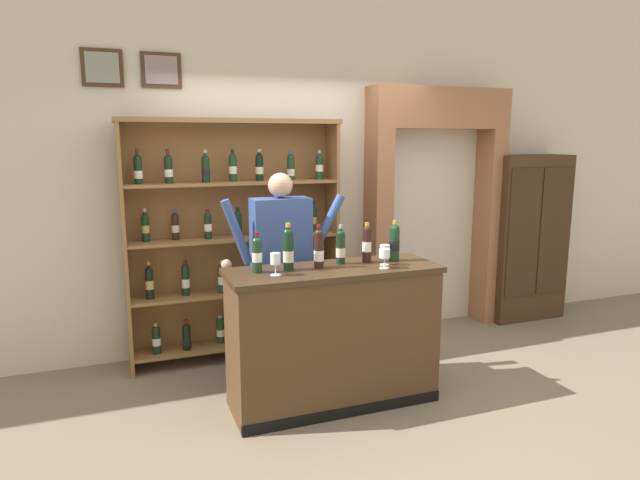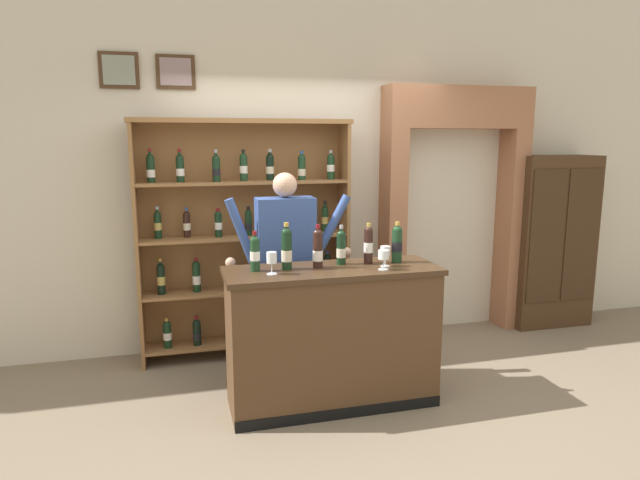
{
  "view_description": "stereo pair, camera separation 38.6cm",
  "coord_description": "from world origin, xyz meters",
  "px_view_note": "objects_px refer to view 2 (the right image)",
  "views": [
    {
      "loc": [
        -1.56,
        -3.58,
        1.95
      ],
      "look_at": [
        -0.17,
        0.11,
        1.22
      ],
      "focal_mm": 31.01,
      "sensor_mm": 36.0,
      "label": 1
    },
    {
      "loc": [
        -1.19,
        -3.7,
        1.95
      ],
      "look_at": [
        -0.17,
        0.11,
        1.22
      ],
      "focal_mm": 31.01,
      "sensor_mm": 36.0,
      "label": 2
    }
  ],
  "objects_px": {
    "tasting_bottle_rosso": "(287,248)",
    "tasting_bottle_riserva": "(318,248)",
    "tasting_bottle_bianco": "(341,247)",
    "wine_shelf": "(245,234)",
    "tasting_bottle_prosecco": "(368,244)",
    "tasting_counter": "(332,337)",
    "shopkeeper": "(286,253)",
    "wine_glass_right": "(384,256)",
    "tasting_bottle_brunello": "(397,243)",
    "side_cabinet": "(551,241)",
    "wine_glass_center": "(385,252)",
    "wine_glass_spare": "(272,259)",
    "tasting_bottle_grappa": "(255,253)"
  },
  "relations": [
    {
      "from": "tasting_counter",
      "to": "shopkeeper",
      "type": "bearing_deg",
      "value": 114.41
    },
    {
      "from": "tasting_bottle_grappa",
      "to": "wine_glass_spare",
      "type": "relative_size",
      "value": 1.83
    },
    {
      "from": "wine_shelf",
      "to": "tasting_bottle_bianco",
      "type": "distance_m",
      "value": 1.2
    },
    {
      "from": "shopkeeper",
      "to": "tasting_bottle_grappa",
      "type": "bearing_deg",
      "value": -123.99
    },
    {
      "from": "tasting_bottle_riserva",
      "to": "tasting_bottle_brunello",
      "type": "bearing_deg",
      "value": 1.53
    },
    {
      "from": "side_cabinet",
      "to": "tasting_bottle_rosso",
      "type": "distance_m",
      "value": 3.24
    },
    {
      "from": "tasting_bottle_bianco",
      "to": "tasting_bottle_brunello",
      "type": "height_order",
      "value": "tasting_bottle_brunello"
    },
    {
      "from": "wine_glass_right",
      "to": "tasting_counter",
      "type": "bearing_deg",
      "value": 157.21
    },
    {
      "from": "tasting_bottle_prosecco",
      "to": "wine_glass_center",
      "type": "relative_size",
      "value": 2.0
    },
    {
      "from": "side_cabinet",
      "to": "tasting_bottle_brunello",
      "type": "distance_m",
      "value": 2.47
    },
    {
      "from": "tasting_bottle_riserva",
      "to": "tasting_bottle_bianco",
      "type": "xyz_separation_m",
      "value": [
        0.19,
        0.06,
        -0.01
      ]
    },
    {
      "from": "tasting_bottle_bianco",
      "to": "wine_glass_right",
      "type": "xyz_separation_m",
      "value": [
        0.24,
        -0.24,
        -0.03
      ]
    },
    {
      "from": "side_cabinet",
      "to": "tasting_bottle_bianco",
      "type": "distance_m",
      "value": 2.83
    },
    {
      "from": "tasting_counter",
      "to": "tasting_bottle_grappa",
      "type": "bearing_deg",
      "value": 174.08
    },
    {
      "from": "shopkeeper",
      "to": "tasting_bottle_grappa",
      "type": "xyz_separation_m",
      "value": [
        -0.31,
        -0.46,
        0.11
      ]
    },
    {
      "from": "shopkeeper",
      "to": "wine_glass_right",
      "type": "xyz_separation_m",
      "value": [
        0.57,
        -0.66,
        0.08
      ]
    },
    {
      "from": "tasting_bottle_rosso",
      "to": "tasting_bottle_riserva",
      "type": "height_order",
      "value": "tasting_bottle_rosso"
    },
    {
      "from": "wine_shelf",
      "to": "tasting_bottle_riserva",
      "type": "xyz_separation_m",
      "value": [
        0.38,
        -1.11,
        0.06
      ]
    },
    {
      "from": "tasting_bottle_bianco",
      "to": "tasting_bottle_prosecco",
      "type": "height_order",
      "value": "tasting_bottle_prosecco"
    },
    {
      "from": "side_cabinet",
      "to": "tasting_bottle_rosso",
      "type": "relative_size",
      "value": 5.31
    },
    {
      "from": "tasting_bottle_brunello",
      "to": "tasting_bottle_rosso",
      "type": "bearing_deg",
      "value": -179.6
    },
    {
      "from": "tasting_counter",
      "to": "tasting_bottle_brunello",
      "type": "bearing_deg",
      "value": 6.44
    },
    {
      "from": "shopkeeper",
      "to": "wine_glass_center",
      "type": "distance_m",
      "value": 0.84
    },
    {
      "from": "tasting_bottle_grappa",
      "to": "wine_glass_right",
      "type": "height_order",
      "value": "tasting_bottle_grappa"
    },
    {
      "from": "wine_shelf",
      "to": "tasting_bottle_bianco",
      "type": "height_order",
      "value": "wine_shelf"
    },
    {
      "from": "wine_shelf",
      "to": "tasting_bottle_prosecco",
      "type": "distance_m",
      "value": 1.32
    },
    {
      "from": "wine_glass_center",
      "to": "wine_shelf",
      "type": "bearing_deg",
      "value": 125.65
    },
    {
      "from": "tasting_bottle_prosecco",
      "to": "wine_glass_right",
      "type": "relative_size",
      "value": 2.14
    },
    {
      "from": "side_cabinet",
      "to": "tasting_counter",
      "type": "distance_m",
      "value": 2.97
    },
    {
      "from": "tasting_bottle_riserva",
      "to": "side_cabinet",
      "type": "bearing_deg",
      "value": 21.48
    },
    {
      "from": "tasting_bottle_bianco",
      "to": "wine_shelf",
      "type": "bearing_deg",
      "value": 118.65
    },
    {
      "from": "tasting_counter",
      "to": "shopkeeper",
      "type": "height_order",
      "value": "shopkeeper"
    },
    {
      "from": "tasting_bottle_rosso",
      "to": "wine_glass_spare",
      "type": "height_order",
      "value": "tasting_bottle_rosso"
    },
    {
      "from": "tasting_bottle_prosecco",
      "to": "tasting_bottle_bianco",
      "type": "bearing_deg",
      "value": 176.73
    },
    {
      "from": "tasting_bottle_rosso",
      "to": "tasting_bottle_riserva",
      "type": "distance_m",
      "value": 0.23
    },
    {
      "from": "tasting_bottle_prosecco",
      "to": "wine_glass_spare",
      "type": "height_order",
      "value": "tasting_bottle_prosecco"
    },
    {
      "from": "tasting_bottle_bianco",
      "to": "tasting_bottle_prosecco",
      "type": "xyz_separation_m",
      "value": [
        0.21,
        -0.01,
        0.02
      ]
    },
    {
      "from": "shopkeeper",
      "to": "tasting_bottle_riserva",
      "type": "height_order",
      "value": "shopkeeper"
    },
    {
      "from": "tasting_bottle_riserva",
      "to": "tasting_bottle_bianco",
      "type": "bearing_deg",
      "value": 16.95
    },
    {
      "from": "shopkeeper",
      "to": "wine_glass_spare",
      "type": "relative_size",
      "value": 10.88
    },
    {
      "from": "wine_shelf",
      "to": "side_cabinet",
      "type": "relative_size",
      "value": 1.19
    },
    {
      "from": "tasting_counter",
      "to": "wine_shelf",
      "type": "bearing_deg",
      "value": 112.56
    },
    {
      "from": "tasting_counter",
      "to": "tasting_bottle_prosecco",
      "type": "relative_size",
      "value": 5.15
    },
    {
      "from": "wine_shelf",
      "to": "side_cabinet",
      "type": "bearing_deg",
      "value": -0.07
    },
    {
      "from": "wine_shelf",
      "to": "tasting_counter",
      "type": "bearing_deg",
      "value": -67.44
    },
    {
      "from": "tasting_bottle_riserva",
      "to": "tasting_bottle_brunello",
      "type": "relative_size",
      "value": 1.02
    },
    {
      "from": "wine_glass_spare",
      "to": "tasting_bottle_grappa",
      "type": "bearing_deg",
      "value": 127.48
    },
    {
      "from": "tasting_counter",
      "to": "tasting_bottle_bianco",
      "type": "distance_m",
      "value": 0.66
    },
    {
      "from": "wine_glass_center",
      "to": "wine_glass_spare",
      "type": "bearing_deg",
      "value": -178.7
    },
    {
      "from": "tasting_bottle_riserva",
      "to": "tasting_bottle_brunello",
      "type": "distance_m",
      "value": 0.62
    }
  ]
}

